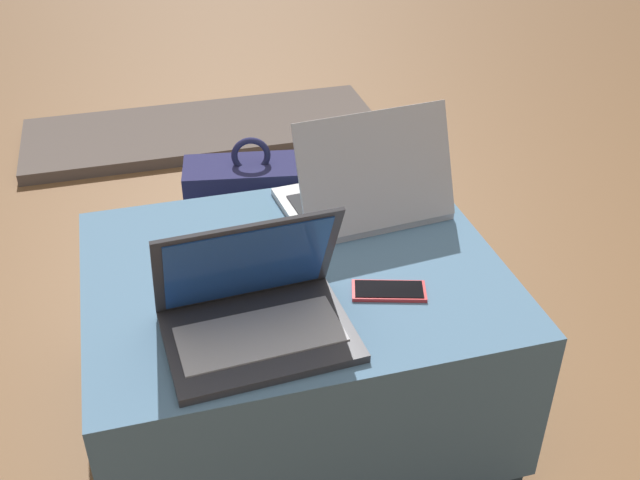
{
  "coord_description": "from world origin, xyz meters",
  "views": [
    {
      "loc": [
        -0.28,
        -1.22,
        1.32
      ],
      "look_at": [
        0.05,
        -0.03,
        0.5
      ],
      "focal_mm": 42.0,
      "sensor_mm": 36.0,
      "label": 1
    }
  ],
  "objects_px": {
    "laptop_far": "(365,192)",
    "backpack": "(256,236)",
    "laptop_near": "(255,310)",
    "cell_phone": "(389,291)"
  },
  "relations": [
    {
      "from": "laptop_far",
      "to": "cell_phone",
      "type": "xyz_separation_m",
      "value": [
        -0.05,
        -0.3,
        -0.05
      ]
    },
    {
      "from": "laptop_far",
      "to": "backpack",
      "type": "height_order",
      "value": "laptop_far"
    },
    {
      "from": "laptop_far",
      "to": "laptop_near",
      "type": "bearing_deg",
      "value": 41.67
    },
    {
      "from": "laptop_far",
      "to": "cell_phone",
      "type": "height_order",
      "value": "laptop_far"
    },
    {
      "from": "laptop_near",
      "to": "laptop_far",
      "type": "bearing_deg",
      "value": 43.55
    },
    {
      "from": "laptop_near",
      "to": "backpack",
      "type": "bearing_deg",
      "value": 76.25
    },
    {
      "from": "cell_phone",
      "to": "backpack",
      "type": "xyz_separation_m",
      "value": [
        -0.16,
        0.59,
        -0.22
      ]
    },
    {
      "from": "cell_phone",
      "to": "backpack",
      "type": "height_order",
      "value": "backpack"
    },
    {
      "from": "laptop_near",
      "to": "laptop_far",
      "type": "relative_size",
      "value": 0.93
    },
    {
      "from": "laptop_near",
      "to": "cell_phone",
      "type": "bearing_deg",
      "value": 5.98
    }
  ]
}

